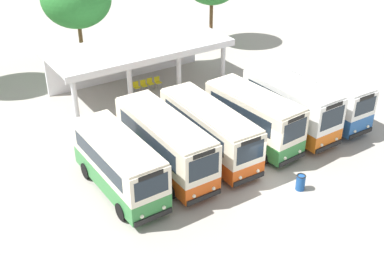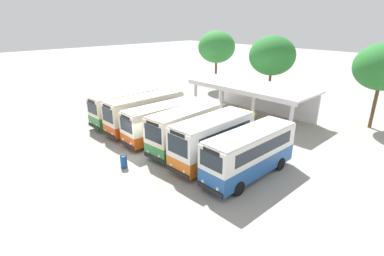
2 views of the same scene
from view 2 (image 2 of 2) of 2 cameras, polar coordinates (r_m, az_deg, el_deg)
ground_plane at (r=22.67m, az=-11.11°, el=-5.48°), size 180.00×180.00×0.00m
city_bus_nearest_orange at (r=29.41m, az=-13.00°, el=4.10°), size 2.38×6.93×3.12m
city_bus_second_in_row at (r=27.19m, az=-9.13°, el=3.22°), size 2.26×7.71×3.29m
city_bus_middle_cream at (r=24.97m, az=-5.23°, el=1.57°), size 2.34×7.76×3.08m
city_bus_fourth_amber at (r=22.56m, az=-1.38°, el=-0.11°), size 2.63×6.71×3.34m
city_bus_fifth_blue at (r=20.60m, az=4.05°, el=-2.14°), size 2.46×6.82×3.41m
city_bus_far_end_green at (r=19.24m, az=11.23°, el=-4.59°), size 2.31×7.48×3.18m
terminal_canopy at (r=31.91m, az=12.01°, el=7.13°), size 13.28×5.53×3.40m
waiting_chair_end_by_column at (r=31.93m, az=9.51°, el=3.39°), size 0.44×0.44×0.86m
waiting_chair_second_from_end at (r=31.57m, az=10.31°, el=3.14°), size 0.44×0.44×0.86m
waiting_chair_middle_seat at (r=31.30m, az=11.25°, el=2.92°), size 0.44×0.44×0.86m
waiting_chair_fourth_seat at (r=30.90m, az=12.01°, el=2.63°), size 0.44×0.44×0.86m
roadside_tree_behind_canopy at (r=37.52m, az=15.43°, el=13.49°), size 5.55×5.55×8.00m
roadside_tree_east_of_canopy at (r=31.65m, az=33.33°, el=9.95°), size 4.99×4.99×7.91m
roadside_tree_west_of_canopy at (r=43.47m, az=4.84°, el=15.53°), size 5.29×5.29×8.28m
litter_bin_apron at (r=21.04m, az=-13.22°, el=-6.42°), size 0.49×0.49×0.90m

